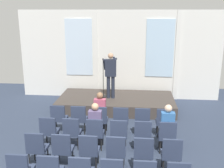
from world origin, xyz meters
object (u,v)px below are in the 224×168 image
at_px(chair_r2_c1, 63,148).
at_px(chair_r2_c2, 89,149).
at_px(chair_r0_c2, 100,118).
at_px(chair_r0_c3, 121,119).
at_px(chair_r2_c4, 143,152).
at_px(chair_r0_c5, 164,120).
at_px(chair_r1_c0, 49,130).
at_px(audience_r1_c2, 96,123).
at_px(chair_r1_c2, 95,132).
at_px(chair_r1_c1, 72,131).
at_px(chair_r2_c0, 37,147).
at_px(chair_r0_c1, 79,117).
at_px(chair_r2_c5, 171,153).
at_px(audience_r0_c2, 100,111).
at_px(chair_r2_c3, 116,150).
at_px(chair_r0_c4, 142,120).
at_px(chair_r1_c5, 167,135).
at_px(mic_stand, 103,89).
at_px(chair_r0_c0, 59,117).
at_px(audience_r1_c5, 167,126).
at_px(speaker, 111,72).
at_px(chair_r1_c3, 119,133).
at_px(chair_r1_c4, 143,134).

bearing_deg(chair_r2_c1, chair_r2_c2, 0.00).
distance_m(chair_r0_c2, chair_r0_c3, 0.66).
bearing_deg(chair_r2_c4, chair_r0_c5, 71.36).
distance_m(chair_r1_c0, audience_r1_c2, 1.34).
height_order(chair_r1_c2, audience_r1_c2, audience_r1_c2).
xyz_separation_m(chair_r1_c1, chair_r2_c0, (-0.66, -0.98, 0.00)).
bearing_deg(chair_r1_c1, chair_r2_c2, -56.00).
relative_size(chair_r0_c1, chair_r2_c5, 1.00).
distance_m(audience_r0_c2, audience_r1_c2, 0.98).
bearing_deg(chair_r2_c3, chair_r0_c4, 71.36).
bearing_deg(chair_r1_c2, chair_r2_c5, -26.29).
bearing_deg(chair_r0_c4, chair_r0_c5, 0.00).
relative_size(audience_r1_c2, chair_r2_c2, 1.44).
distance_m(chair_r0_c2, chair_r2_c4, 2.35).
height_order(chair_r1_c0, chair_r1_c5, same).
distance_m(chair_r0_c4, chair_r0_c5, 0.66).
bearing_deg(chair_r2_c0, mic_stand, 75.52).
bearing_deg(chair_r1_c1, chair_r0_c0, 124.00).
xyz_separation_m(chair_r1_c0, audience_r1_c5, (3.29, 0.08, 0.23)).
xyz_separation_m(speaker, chair_r2_c1, (-0.77, -4.27, -0.95)).
bearing_deg(chair_r0_c0, mic_stand, 64.95).
xyz_separation_m(chair_r0_c1, chair_r2_c5, (2.63, -1.95, 0.00)).
bearing_deg(chair_r2_c4, chair_r2_c2, 180.00).
height_order(chair_r0_c0, audience_r1_c2, audience_r1_c2).
distance_m(mic_stand, chair_r2_c0, 4.51).
bearing_deg(chair_r0_c0, chair_r0_c3, 0.00).
height_order(chair_r0_c2, chair_r2_c0, same).
bearing_deg(chair_r0_c4, chair_r1_c3, -124.00).
height_order(chair_r0_c0, audience_r1_c5, audience_r1_c5).
bearing_deg(chair_r2_c0, chair_r1_c1, 56.00).
distance_m(mic_stand, chair_r1_c4, 3.71).
height_order(chair_r0_c1, chair_r2_c2, same).
bearing_deg(chair_r2_c2, audience_r1_c5, 28.09).
xyz_separation_m(chair_r1_c0, chair_r1_c5, (3.29, 0.00, 0.00)).
distance_m(chair_r0_c2, chair_r1_c1, 1.18).
distance_m(chair_r1_c0, chair_r1_c3, 1.98).
bearing_deg(speaker, chair_r0_c3, -76.76).
xyz_separation_m(chair_r0_c1, chair_r2_c1, (0.00, -1.95, 0.00)).
bearing_deg(chair_r1_c3, chair_r2_c5, -36.54).
relative_size(chair_r0_c1, chair_r0_c3, 1.00).
bearing_deg(chair_r1_c4, chair_r2_c3, -124.00).
distance_m(chair_r0_c2, chair_r2_c2, 1.95).
distance_m(chair_r0_c5, chair_r1_c2, 2.20).
bearing_deg(chair_r0_c0, chair_r2_c4, -36.54).
bearing_deg(chair_r0_c2, chair_r1_c1, -124.00).
relative_size(chair_r0_c0, chair_r2_c0, 1.00).
xyz_separation_m(chair_r1_c0, chair_r2_c3, (1.98, -0.98, 0.00)).
distance_m(chair_r1_c1, chair_r1_c5, 2.63).
bearing_deg(audience_r1_c2, chair_r1_c3, -6.88).
xyz_separation_m(audience_r1_c2, chair_r2_c3, (0.66, -1.06, -0.22)).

